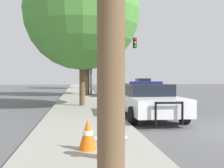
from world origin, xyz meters
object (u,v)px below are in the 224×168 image
at_px(tree_sidewalk_mid, 87,36).
at_px(traffic_cone, 88,134).
at_px(traffic_light, 110,53).
at_px(tree_sidewalk_far, 85,53).
at_px(car_background_midblock, 110,89).
at_px(fire_hydrant, 111,136).
at_px(car_background_oncoming, 143,84).
at_px(police_car, 147,100).
at_px(tree_sidewalk_near, 82,12).

distance_m(tree_sidewalk_mid, traffic_cone, 19.45).
bearing_deg(traffic_cone, tree_sidewalk_mid, 87.98).
height_order(traffic_light, tree_sidewalk_far, tree_sidewalk_far).
xyz_separation_m(car_background_midblock, tree_sidewalk_far, (-1.69, 16.42, 4.33)).
relative_size(fire_hydrant, car_background_oncoming, 0.20).
relative_size(police_car, car_background_midblock, 1.30).
xyz_separation_m(car_background_midblock, tree_sidewalk_mid, (-1.86, 1.37, 4.54)).
distance_m(traffic_light, car_background_midblock, 3.28).
distance_m(fire_hydrant, traffic_light, 19.64).
height_order(tree_sidewalk_near, tree_sidewalk_far, tree_sidewalk_near).
height_order(fire_hydrant, tree_sidewalk_mid, tree_sidewalk_mid).
bearing_deg(traffic_light, police_car, -89.93).
xyz_separation_m(fire_hydrant, car_background_oncoming, (7.12, 27.30, 0.23)).
bearing_deg(tree_sidewalk_mid, tree_sidewalk_far, 89.35).
bearing_deg(tree_sidewalk_far, fire_hydrant, -90.70).
bearing_deg(traffic_cone, car_background_midblock, 81.77).
bearing_deg(tree_sidewalk_far, traffic_light, -83.44).
bearing_deg(police_car, fire_hydrant, 70.06).
distance_m(tree_sidewalk_mid, tree_sidewalk_far, 15.05).
bearing_deg(car_background_oncoming, tree_sidewalk_near, 66.79).
bearing_deg(car_background_oncoming, tree_sidewalk_far, -47.30).
distance_m(fire_hydrant, tree_sidewalk_far, 34.92).
distance_m(tree_sidewalk_far, traffic_cone, 34.21).
distance_m(police_car, tree_sidewalk_near, 6.52).
relative_size(car_background_oncoming, traffic_cone, 6.05).
bearing_deg(tree_sidewalk_far, car_background_oncoming, -47.55).
bearing_deg(car_background_midblock, tree_sidewalk_near, -102.05).
height_order(police_car, tree_sidewalk_near, tree_sidewalk_near).
xyz_separation_m(police_car, tree_sidewalk_far, (-1.78, 28.64, 4.28)).
bearing_deg(tree_sidewalk_mid, car_background_oncoming, 48.35).
bearing_deg(tree_sidewalk_mid, fire_hydrant, -90.73).
bearing_deg(tree_sidewalk_mid, car_background_midblock, -36.39).
height_order(police_car, car_background_midblock, police_car).
distance_m(car_background_oncoming, traffic_cone, 27.62).
height_order(car_background_midblock, tree_sidewalk_near, tree_sidewalk_near).
distance_m(police_car, traffic_light, 13.61).
bearing_deg(tree_sidewalk_near, tree_sidewalk_mid, 86.27).
xyz_separation_m(tree_sidewalk_mid, traffic_cone, (-0.66, -18.85, -4.78)).
distance_m(traffic_light, tree_sidewalk_near, 9.65).
bearing_deg(tree_sidewalk_near, traffic_cone, -90.26).
bearing_deg(traffic_light, tree_sidewalk_far, 96.56).
height_order(fire_hydrant, traffic_light, traffic_light).
bearing_deg(traffic_light, tree_sidewalk_mid, 170.30).
bearing_deg(traffic_light, car_background_oncoming, 58.52).
bearing_deg(fire_hydrant, car_background_oncoming, 75.38).
height_order(fire_hydrant, tree_sidewalk_far, tree_sidewalk_far).
bearing_deg(car_background_midblock, car_background_oncoming, 66.07).
distance_m(car_background_midblock, tree_sidewalk_mid, 5.10).
xyz_separation_m(car_background_midblock, tree_sidewalk_near, (-2.49, -8.16, 4.46)).
bearing_deg(tree_sidewalk_near, car_background_oncoming, 66.53).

